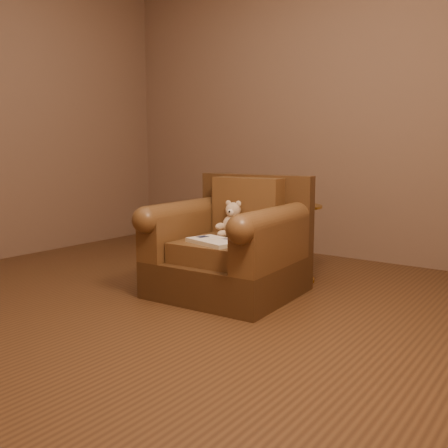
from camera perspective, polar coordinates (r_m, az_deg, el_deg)
The scene contains 6 objects.
floor at distance 3.36m, azimuth -8.03°, elevation -8.62°, with size 4.00×4.00×0.00m, color #55351D.
room at distance 3.30m, azimuth -8.69°, elevation 21.21°, with size 4.02×4.02×2.71m.
armchair at distance 3.43m, azimuth 0.80°, elevation -2.81°, with size 0.94×0.90×0.80m.
teddy_bear at distance 3.49m, azimuth 0.91°, elevation 0.18°, with size 0.18×0.21×0.25m.
guidebook at distance 3.22m, azimuth -1.10°, elevation -2.01°, with size 0.39×0.29×0.03m.
side_table at distance 3.78m, azimuth 7.94°, elevation -1.85°, with size 0.41×0.41×0.58m.
Camera 1 is at (2.25, -2.30, 0.98)m, focal length 40.00 mm.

